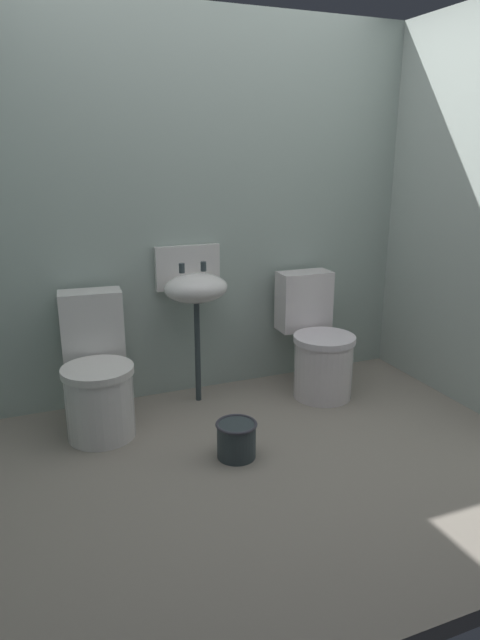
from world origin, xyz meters
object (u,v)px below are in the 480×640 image
(toilet_left, at_px, (97,378))
(bucket, at_px, (236,439))
(toilet_right, at_px, (317,346))
(sink, at_px, (195,287))

(toilet_left, bearing_deg, bucket, 141.15)
(toilet_right, height_order, bucket, toilet_right)
(toilet_left, xyz_separation_m, sink, (0.65, 0.19, 0.43))
(toilet_left, xyz_separation_m, toilet_right, (1.43, -0.00, 0.00))
(sink, distance_m, bucket, 1.02)
(toilet_right, bearing_deg, sink, -12.51)
(toilet_right, xyz_separation_m, bucket, (-0.81, -0.59, -0.22))
(toilet_right, bearing_deg, toilet_left, 1.05)
(toilet_right, bearing_deg, bucket, 37.01)
(sink, bearing_deg, toilet_left, -163.91)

